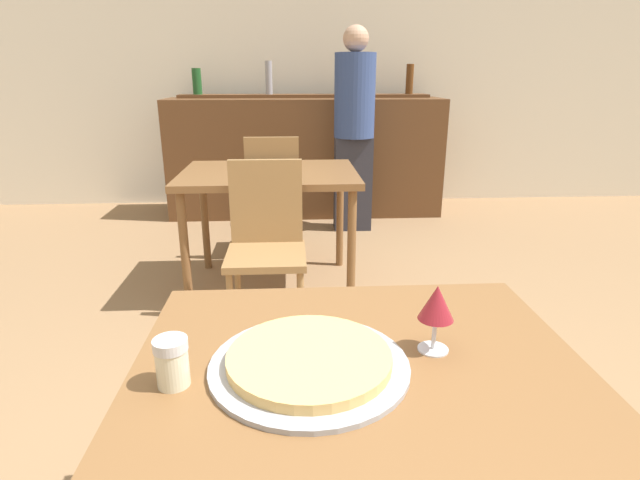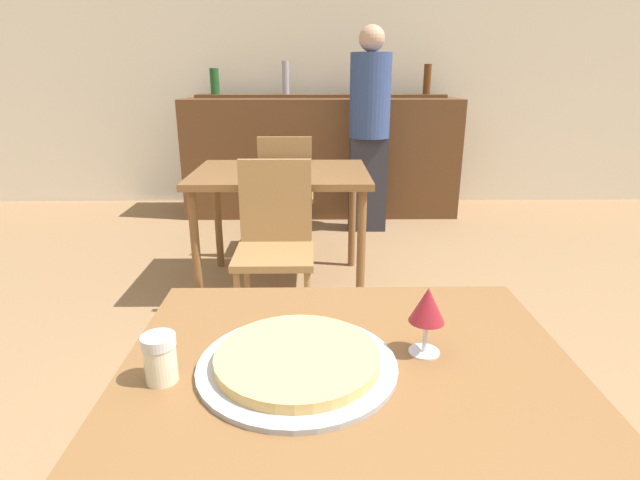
{
  "view_description": "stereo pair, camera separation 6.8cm",
  "coord_description": "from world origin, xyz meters",
  "px_view_note": "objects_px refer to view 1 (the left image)",
  "views": [
    {
      "loc": [
        -0.14,
        -0.94,
        1.33
      ],
      "look_at": [
        -0.06,
        0.55,
        0.83
      ],
      "focal_mm": 28.0,
      "sensor_mm": 36.0,
      "label": 1
    },
    {
      "loc": [
        -0.07,
        -0.94,
        1.33
      ],
      "look_at": [
        -0.06,
        0.55,
        0.83
      ],
      "focal_mm": 28.0,
      "sensor_mm": 36.0,
      "label": 2
    }
  ],
  "objects_px": {
    "cheese_shaker": "(172,362)",
    "person_standing": "(354,124)",
    "chair_far_side_back": "(273,188)",
    "pizza_tray": "(309,361)",
    "wine_glass": "(437,305)",
    "chair_far_side_front": "(266,237)"
  },
  "relations": [
    {
      "from": "chair_far_side_front",
      "to": "wine_glass",
      "type": "relative_size",
      "value": 5.72
    },
    {
      "from": "chair_far_side_back",
      "to": "cheese_shaker",
      "type": "xyz_separation_m",
      "value": [
        -0.11,
        -2.73,
        0.26
      ]
    },
    {
      "from": "cheese_shaker",
      "to": "person_standing",
      "type": "relative_size",
      "value": 0.06
    },
    {
      "from": "chair_far_side_back",
      "to": "pizza_tray",
      "type": "distance_m",
      "value": 2.7
    },
    {
      "from": "chair_far_side_back",
      "to": "chair_far_side_front",
      "type": "bearing_deg",
      "value": 90.0
    },
    {
      "from": "chair_far_side_back",
      "to": "cheese_shaker",
      "type": "height_order",
      "value": "chair_far_side_back"
    },
    {
      "from": "chair_far_side_back",
      "to": "cheese_shaker",
      "type": "bearing_deg",
      "value": 87.7
    },
    {
      "from": "pizza_tray",
      "to": "chair_far_side_front",
      "type": "bearing_deg",
      "value": 96.18
    },
    {
      "from": "chair_far_side_front",
      "to": "pizza_tray",
      "type": "relative_size",
      "value": 2.12
    },
    {
      "from": "pizza_tray",
      "to": "wine_glass",
      "type": "relative_size",
      "value": 2.7
    },
    {
      "from": "chair_far_side_front",
      "to": "pizza_tray",
      "type": "distance_m",
      "value": 1.56
    },
    {
      "from": "cheese_shaker",
      "to": "wine_glass",
      "type": "height_order",
      "value": "wine_glass"
    },
    {
      "from": "person_standing",
      "to": "wine_glass",
      "type": "bearing_deg",
      "value": -93.86
    },
    {
      "from": "cheese_shaker",
      "to": "wine_glass",
      "type": "xyz_separation_m",
      "value": [
        0.56,
        0.1,
        0.06
      ]
    },
    {
      "from": "cheese_shaker",
      "to": "person_standing",
      "type": "bearing_deg",
      "value": 77.02
    },
    {
      "from": "cheese_shaker",
      "to": "chair_far_side_back",
      "type": "bearing_deg",
      "value": 87.7
    },
    {
      "from": "chair_far_side_front",
      "to": "cheese_shaker",
      "type": "xyz_separation_m",
      "value": [
        -0.11,
        -1.58,
        0.26
      ]
    },
    {
      "from": "pizza_tray",
      "to": "cheese_shaker",
      "type": "bearing_deg",
      "value": -171.04
    },
    {
      "from": "chair_far_side_front",
      "to": "person_standing",
      "type": "relative_size",
      "value": 0.54
    },
    {
      "from": "wine_glass",
      "to": "cheese_shaker",
      "type": "bearing_deg",
      "value": -169.84
    },
    {
      "from": "pizza_tray",
      "to": "chair_far_side_back",
      "type": "bearing_deg",
      "value": 93.54
    },
    {
      "from": "chair_far_side_back",
      "to": "pizza_tray",
      "type": "bearing_deg",
      "value": 93.54
    }
  ]
}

